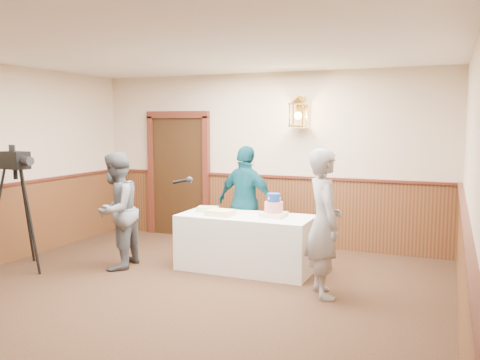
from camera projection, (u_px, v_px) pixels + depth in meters
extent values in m
plane|color=black|center=(152.00, 314.00, 5.30)|extent=(7.00, 7.00, 0.00)
cube|color=beige|center=(265.00, 159.00, 8.35)|extent=(6.00, 0.02, 2.80)
cube|color=beige|center=(474.00, 198.00, 4.00)|extent=(0.02, 7.00, 2.80)
cube|color=white|center=(146.00, 40.00, 4.98)|extent=(6.00, 7.00, 0.02)
cube|color=#4C2515|center=(265.00, 210.00, 8.43)|extent=(5.98, 0.04, 1.10)
cube|color=#4C2515|center=(466.00, 302.00, 4.10)|extent=(0.04, 6.98, 1.10)
cube|color=#4E1E14|center=(264.00, 176.00, 8.35)|extent=(5.98, 0.07, 0.04)
cube|color=black|center=(179.00, 176.00, 8.96)|extent=(1.00, 0.06, 2.10)
cube|color=silver|center=(246.00, 242.00, 6.89)|extent=(1.80, 0.80, 0.75)
cube|color=#F1ECBD|center=(274.00, 215.00, 6.72)|extent=(0.32, 0.32, 0.06)
cylinder|color=red|center=(274.00, 207.00, 6.71)|extent=(0.24, 0.24, 0.14)
cylinder|color=navy|center=(274.00, 198.00, 6.70)|extent=(0.17, 0.17, 0.11)
cube|color=#FFDD98|center=(220.00, 213.00, 6.84)|extent=(0.37, 0.30, 0.07)
cube|color=#9DD093|center=(207.00, 209.00, 7.14)|extent=(0.32, 0.28, 0.07)
imported|color=#53565D|center=(116.00, 211.00, 6.92)|extent=(0.71, 0.86, 1.60)
cylinder|color=black|center=(181.00, 181.00, 6.50)|extent=(0.23, 0.05, 0.09)
sphere|color=black|center=(190.00, 180.00, 6.45)|extent=(0.08, 0.08, 0.08)
imported|color=gray|center=(324.00, 223.00, 5.79)|extent=(0.66, 0.74, 1.71)
imported|color=#0D4251|center=(246.00, 202.00, 7.43)|extent=(1.04, 0.62, 1.66)
cube|color=black|center=(15.00, 160.00, 6.76)|extent=(0.42, 0.28, 0.24)
cylinder|color=black|center=(27.00, 161.00, 6.62)|extent=(0.18, 0.14, 0.12)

